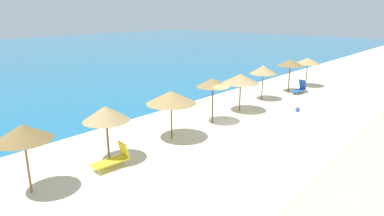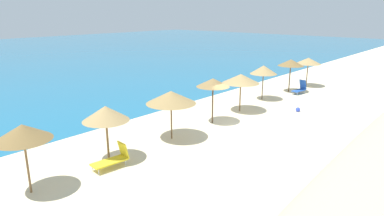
{
  "view_description": "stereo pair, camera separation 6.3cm",
  "coord_description": "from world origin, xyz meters",
  "px_view_note": "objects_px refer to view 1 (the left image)",
  "views": [
    {
      "loc": [
        -16.35,
        -10.4,
        6.61
      ],
      "look_at": [
        -2.03,
        2.11,
        1.19
      ],
      "focal_mm": 31.66,
      "sensor_mm": 36.0,
      "label": 1
    },
    {
      "loc": [
        -16.3,
        -10.45,
        6.61
      ],
      "look_at": [
        -2.03,
        2.11,
        1.19
      ],
      "focal_mm": 31.66,
      "sensor_mm": 36.0,
      "label": 2
    }
  ],
  "objects_px": {
    "beach_umbrella_7": "(290,63)",
    "beach_ball": "(298,109)",
    "beach_umbrella_3": "(171,97)",
    "beach_umbrella_4": "(213,83)",
    "lounge_chair_0": "(114,158)",
    "lounge_chair_1": "(300,88)",
    "beach_umbrella_8": "(308,61)",
    "beach_umbrella_6": "(263,70)",
    "beach_umbrella_1": "(23,133)",
    "beach_umbrella_5": "(241,79)",
    "beach_umbrella_2": "(106,114)"
  },
  "relations": [
    {
      "from": "beach_umbrella_3",
      "to": "beach_umbrella_5",
      "type": "distance_m",
      "value": 6.86
    },
    {
      "from": "beach_umbrella_6",
      "to": "beach_umbrella_7",
      "type": "distance_m",
      "value": 3.84
    },
    {
      "from": "beach_umbrella_2",
      "to": "beach_umbrella_8",
      "type": "bearing_deg",
      "value": -0.25
    },
    {
      "from": "beach_umbrella_2",
      "to": "beach_umbrella_8",
      "type": "relative_size",
      "value": 1.0
    },
    {
      "from": "beach_umbrella_2",
      "to": "lounge_chair_0",
      "type": "xyz_separation_m",
      "value": [
        -0.27,
        -0.74,
        -1.85
      ]
    },
    {
      "from": "beach_umbrella_7",
      "to": "beach_umbrella_3",
      "type": "bearing_deg",
      "value": -178.93
    },
    {
      "from": "beach_umbrella_5",
      "to": "beach_umbrella_8",
      "type": "xyz_separation_m",
      "value": [
        10.86,
        -0.07,
        0.06
      ]
    },
    {
      "from": "lounge_chair_1",
      "to": "beach_umbrella_4",
      "type": "bearing_deg",
      "value": 93.55
    },
    {
      "from": "lounge_chair_0",
      "to": "beach_ball",
      "type": "distance_m",
      "value": 13.74
    },
    {
      "from": "beach_umbrella_3",
      "to": "beach_umbrella_1",
      "type": "bearing_deg",
      "value": 179.77
    },
    {
      "from": "beach_umbrella_2",
      "to": "beach_umbrella_4",
      "type": "bearing_deg",
      "value": -1.34
    },
    {
      "from": "beach_umbrella_6",
      "to": "beach_umbrella_7",
      "type": "relative_size",
      "value": 0.96
    },
    {
      "from": "lounge_chair_0",
      "to": "beach_umbrella_3",
      "type": "bearing_deg",
      "value": -76.58
    },
    {
      "from": "beach_umbrella_4",
      "to": "beach_umbrella_5",
      "type": "bearing_deg",
      "value": 2.7
    },
    {
      "from": "beach_umbrella_3",
      "to": "beach_umbrella_2",
      "type": "bearing_deg",
      "value": 177.05
    },
    {
      "from": "beach_ball",
      "to": "beach_umbrella_2",
      "type": "bearing_deg",
      "value": 166.79
    },
    {
      "from": "beach_umbrella_1",
      "to": "beach_umbrella_7",
      "type": "height_order",
      "value": "beach_umbrella_7"
    },
    {
      "from": "beach_umbrella_8",
      "to": "beach_umbrella_7",
      "type": "bearing_deg",
      "value": 177.12
    },
    {
      "from": "beach_umbrella_2",
      "to": "beach_umbrella_5",
      "type": "height_order",
      "value": "beach_umbrella_2"
    },
    {
      "from": "beach_umbrella_2",
      "to": "beach_umbrella_7",
      "type": "xyz_separation_m",
      "value": [
        18.42,
        0.07,
        0.24
      ]
    },
    {
      "from": "beach_umbrella_7",
      "to": "beach_ball",
      "type": "height_order",
      "value": "beach_umbrella_7"
    },
    {
      "from": "beach_umbrella_2",
      "to": "beach_umbrella_6",
      "type": "relative_size",
      "value": 0.97
    },
    {
      "from": "beach_umbrella_4",
      "to": "beach_umbrella_8",
      "type": "xyz_separation_m",
      "value": [
        14.12,
        0.08,
        -0.19
      ]
    },
    {
      "from": "beach_umbrella_3",
      "to": "beach_umbrella_8",
      "type": "distance_m",
      "value": 17.71
    },
    {
      "from": "beach_umbrella_4",
      "to": "beach_umbrella_7",
      "type": "height_order",
      "value": "beach_umbrella_7"
    },
    {
      "from": "beach_umbrella_3",
      "to": "beach_umbrella_6",
      "type": "relative_size",
      "value": 0.99
    },
    {
      "from": "lounge_chair_1",
      "to": "beach_umbrella_1",
      "type": "bearing_deg",
      "value": 95.48
    },
    {
      "from": "lounge_chair_0",
      "to": "lounge_chair_1",
      "type": "bearing_deg",
      "value": -84.45
    },
    {
      "from": "beach_umbrella_6",
      "to": "beach_umbrella_8",
      "type": "height_order",
      "value": "beach_umbrella_6"
    },
    {
      "from": "beach_ball",
      "to": "beach_umbrella_7",
      "type": "bearing_deg",
      "value": 31.7
    },
    {
      "from": "beach_umbrella_3",
      "to": "beach_umbrella_8",
      "type": "xyz_separation_m",
      "value": [
        17.71,
        0.11,
        0.03
      ]
    },
    {
      "from": "beach_umbrella_4",
      "to": "lounge_chair_1",
      "type": "bearing_deg",
      "value": -3.85
    },
    {
      "from": "beach_umbrella_4",
      "to": "beach_umbrella_6",
      "type": "xyz_separation_m",
      "value": [
        7.09,
        0.63,
        -0.17
      ]
    },
    {
      "from": "beach_umbrella_1",
      "to": "beach_umbrella_5",
      "type": "relative_size",
      "value": 1.05
    },
    {
      "from": "beach_umbrella_1",
      "to": "beach_umbrella_4",
      "type": "bearing_deg",
      "value": -0.02
    },
    {
      "from": "beach_umbrella_3",
      "to": "beach_umbrella_4",
      "type": "bearing_deg",
      "value": 0.42
    },
    {
      "from": "beach_umbrella_1",
      "to": "beach_umbrella_8",
      "type": "relative_size",
      "value": 1.04
    },
    {
      "from": "beach_umbrella_4",
      "to": "lounge_chair_1",
      "type": "relative_size",
      "value": 1.89
    },
    {
      "from": "lounge_chair_0",
      "to": "beach_ball",
      "type": "relative_size",
      "value": 5.38
    },
    {
      "from": "beach_umbrella_7",
      "to": "beach_umbrella_4",
      "type": "bearing_deg",
      "value": -178.72
    },
    {
      "from": "beach_umbrella_5",
      "to": "beach_umbrella_3",
      "type": "bearing_deg",
      "value": -178.5
    },
    {
      "from": "beach_umbrella_4",
      "to": "beach_umbrella_6",
      "type": "bearing_deg",
      "value": 5.06
    },
    {
      "from": "beach_umbrella_5",
      "to": "beach_umbrella_8",
      "type": "relative_size",
      "value": 0.99
    },
    {
      "from": "beach_umbrella_4",
      "to": "lounge_chair_0",
      "type": "height_order",
      "value": "beach_umbrella_4"
    },
    {
      "from": "beach_umbrella_2",
      "to": "beach_umbrella_4",
      "type": "xyz_separation_m",
      "value": [
        7.51,
        -0.18,
        0.26
      ]
    },
    {
      "from": "beach_umbrella_2",
      "to": "beach_umbrella_4",
      "type": "distance_m",
      "value": 7.52
    },
    {
      "from": "beach_umbrella_8",
      "to": "lounge_chair_1",
      "type": "height_order",
      "value": "beach_umbrella_8"
    },
    {
      "from": "beach_umbrella_4",
      "to": "beach_umbrella_8",
      "type": "height_order",
      "value": "beach_umbrella_4"
    },
    {
      "from": "beach_umbrella_3",
      "to": "beach_umbrella_7",
      "type": "relative_size",
      "value": 0.95
    },
    {
      "from": "beach_umbrella_1",
      "to": "beach_umbrella_5",
      "type": "xyz_separation_m",
      "value": [
        14.42,
        0.15,
        -0.14
      ]
    }
  ]
}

